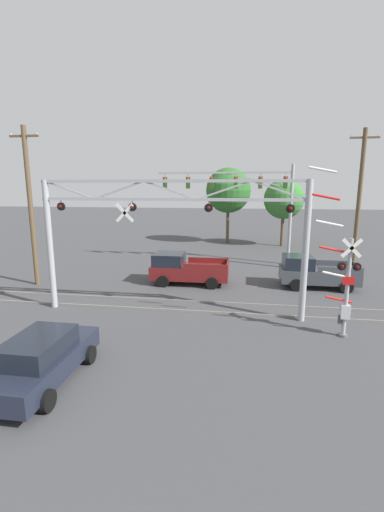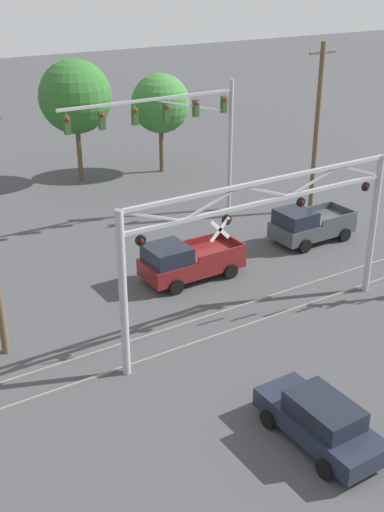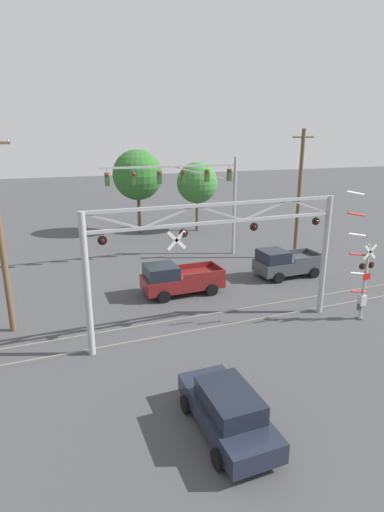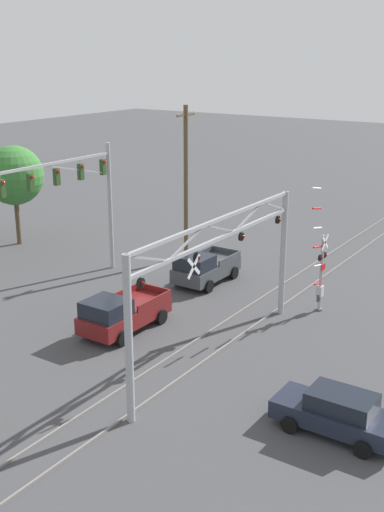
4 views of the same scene
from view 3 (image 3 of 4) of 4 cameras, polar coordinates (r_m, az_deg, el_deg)
rail_track_near at (r=20.04m, az=3.36°, el=-10.12°), size 80.00×0.08×0.10m
rail_track_far at (r=21.22m, az=1.74°, el=-8.50°), size 80.00×0.08×0.10m
crossing_gantry at (r=18.32m, az=3.91°, el=0.93°), size 12.32×0.30×6.28m
crossing_signal_mast at (r=21.83m, az=23.20°, el=-3.10°), size 2.21×0.35×6.72m
traffic_signal_span at (r=30.19m, az=0.88°, el=9.82°), size 10.39×0.39×7.64m
pickup_truck_lead at (r=23.87m, az=-2.01°, el=-3.30°), size 4.78×2.29×1.90m
pickup_truck_following at (r=27.57m, az=13.16°, el=-0.98°), size 4.45×2.29×1.90m
sedan_waiting at (r=13.54m, az=5.06°, el=-21.07°), size 2.01×4.34×1.57m
utility_pole_left at (r=20.12m, az=-25.75°, el=2.90°), size 1.80×0.28×9.42m
utility_pole_right at (r=31.28m, az=15.06°, el=8.56°), size 1.80×0.28×9.65m
background_tree_beyond_span at (r=38.94m, az=-7.78°, el=11.38°), size 4.74×4.74×7.98m
background_tree_far_left_verge at (r=39.63m, az=0.75°, el=10.40°), size 3.99×3.99×6.77m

